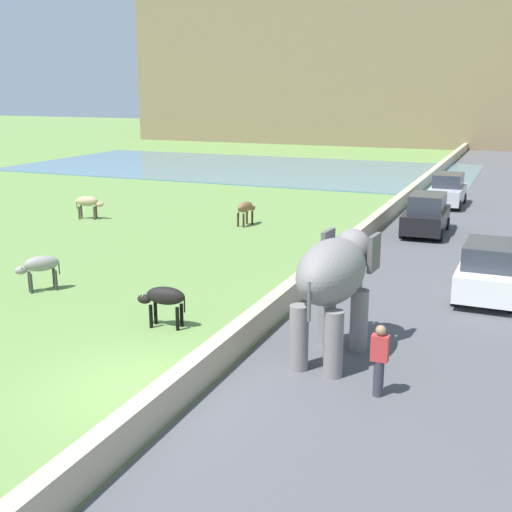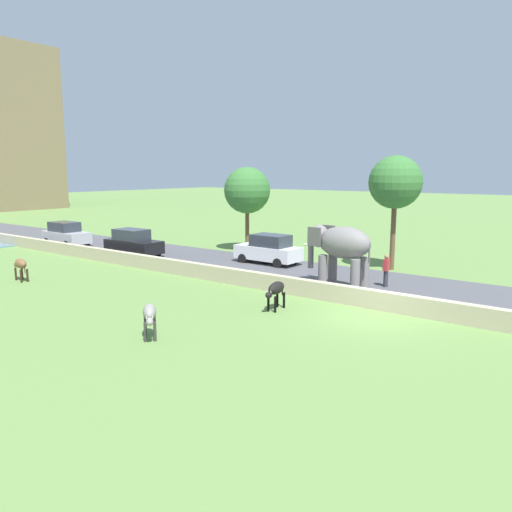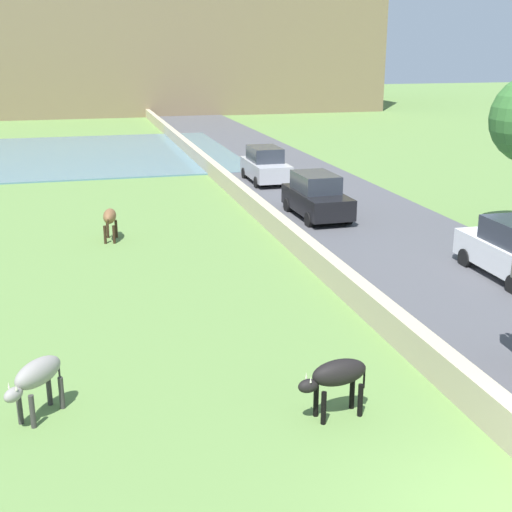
% 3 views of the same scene
% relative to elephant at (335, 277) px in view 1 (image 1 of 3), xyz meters
% --- Properties ---
extents(ground_plane, '(220.00, 220.00, 0.00)m').
position_rel_elephant_xyz_m(ground_plane, '(-3.44, -3.15, -2.04)').
color(ground_plane, '#608442').
extents(road_surface, '(7.00, 120.00, 0.06)m').
position_rel_elephant_xyz_m(road_surface, '(1.56, 16.85, -2.01)').
color(road_surface, '#4C4C51').
rests_on(road_surface, ground).
extents(barrier_wall, '(0.40, 110.00, 0.77)m').
position_rel_elephant_xyz_m(barrier_wall, '(-2.24, 14.85, -1.65)').
color(barrier_wall, tan).
rests_on(barrier_wall, ground).
extents(lake, '(36.00, 18.00, 0.08)m').
position_rel_elephant_xyz_m(lake, '(-17.44, 34.53, -2.00)').
color(lake, slate).
rests_on(lake, ground).
extents(hill_distant, '(64.00, 28.00, 22.98)m').
position_rel_elephant_xyz_m(hill_distant, '(-9.44, 71.44, 9.45)').
color(hill_distant, '#7F6B4C').
rests_on(hill_distant, ground).
extents(elephant, '(1.62, 3.52, 2.99)m').
position_rel_elephant_xyz_m(elephant, '(0.00, 0.00, 0.00)').
color(elephant, slate).
rests_on(elephant, ground).
extents(person_beside_elephant, '(0.36, 0.22, 1.63)m').
position_rel_elephant_xyz_m(person_beside_elephant, '(1.48, -1.71, -1.16)').
color(person_beside_elephant, '#33333D').
rests_on(person_beside_elephant, ground).
extents(car_black, '(1.85, 4.03, 1.80)m').
position_rel_elephant_xyz_m(car_black, '(-0.02, 14.95, -1.14)').
color(car_black, black).
rests_on(car_black, ground).
extents(car_white, '(1.85, 4.03, 1.80)m').
position_rel_elephant_xyz_m(car_white, '(3.13, 6.35, -1.14)').
color(car_white, white).
rests_on(car_white, ground).
extents(car_silver, '(1.81, 4.01, 1.80)m').
position_rel_elephant_xyz_m(car_silver, '(-0.02, 22.62, -1.14)').
color(car_silver, '#B7B7BC').
rests_on(car_silver, ground).
extents(cow_grey, '(1.16, 1.27, 1.15)m').
position_rel_elephant_xyz_m(cow_grey, '(-10.20, 1.68, -1.20)').
color(cow_grey, gray).
rests_on(cow_grey, ground).
extents(cow_tan, '(1.42, 0.74, 1.15)m').
position_rel_elephant_xyz_m(cow_tan, '(-16.05, 12.18, -1.20)').
color(cow_tan, tan).
rests_on(cow_tan, ground).
extents(cow_brown, '(0.61, 1.42, 1.15)m').
position_rel_elephant_xyz_m(cow_brown, '(-8.21, 13.73, -1.20)').
color(cow_brown, brown).
rests_on(cow_brown, ground).
extents(cow_black, '(1.41, 0.58, 1.15)m').
position_rel_elephant_xyz_m(cow_black, '(-4.84, 0.30, -1.20)').
color(cow_black, black).
rests_on(cow_black, ground).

